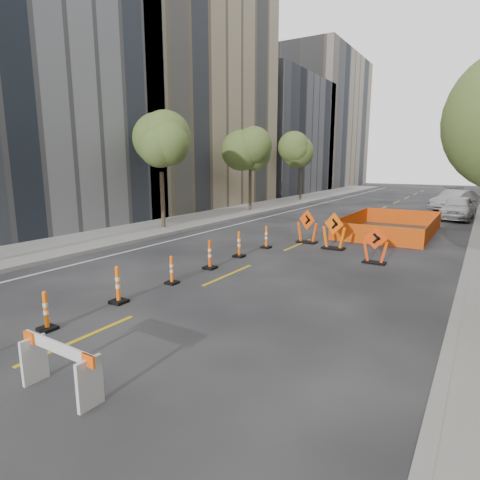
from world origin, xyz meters
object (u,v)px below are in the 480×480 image
Objects in this scene: chevron_sign_left at (307,226)px; channelizer_4 at (210,254)px; channelizer_2 at (118,285)px; channelizer_5 at (239,244)px; channelizer_6 at (266,237)px; parked_car_near at (458,207)px; chevron_sign_right at (375,245)px; chevron_sign_center at (334,231)px; parked_car_mid at (454,200)px; channelizer_1 at (46,311)px; channelizer_3 at (172,270)px; parked_car_far at (455,196)px; barricade_board at (60,368)px.

channelizer_4 is at bearing -79.22° from chevron_sign_left.
channelizer_5 reaches higher than channelizer_2.
channelizer_5 is 2.14m from channelizer_6.
chevron_sign_left reaches higher than channelizer_5.
chevron_sign_left is (1.22, 10.65, 0.28)m from channelizer_2.
chevron_sign_left is 0.34× the size of parked_car_near.
chevron_sign_right is 0.30× the size of parked_car_near.
chevron_sign_center reaches higher than channelizer_2.
channelizer_2 is 6.42m from channelizer_5.
channelizer_1 is at bearing -78.94° from parked_car_mid.
parked_car_mid reaches higher than channelizer_1.
channelizer_1 is 26.71m from parked_car_near.
channelizer_5 is (-0.06, 2.14, -0.01)m from channelizer_4.
channelizer_2 is 1.04× the size of channelizer_6.
channelizer_1 is at bearing -102.27° from parked_car_near.
channelizer_3 is at bearing -104.89° from parked_car_near.
channelizer_2 is at bearing -90.49° from channelizer_4.
chevron_sign_center is (2.79, 12.06, 0.35)m from channelizer_1.
channelizer_2 is at bearing -90.71° from channelizer_6.
parked_car_far is at bearing 80.79° from channelizer_1.
parked_car_far is (5.96, 30.54, 0.21)m from channelizer_4.
channelizer_2 is at bearing -75.22° from chevron_sign_left.
chevron_sign_left reaches higher than barricade_board.
parked_car_near is at bearing 82.52° from barricade_board.
channelizer_1 is at bearing -107.58° from parked_car_far.
channelizer_4 is 8.29m from barricade_board.
parked_car_near reaches higher than chevron_sign_right.
chevron_sign_right is at bearing -94.33° from parked_car_near.
chevron_sign_center is at bearing -77.92° from parked_car_mid.
channelizer_5 reaches higher than channelizer_3.
chevron_sign_center is 19.53m from parked_car_mid.
channelizer_1 is at bearing -90.57° from channelizer_6.
channelizer_4 is 0.21× the size of parked_car_far.
chevron_sign_left reaches higher than chevron_sign_right.
parked_car_near is at bearing 73.84° from channelizer_2.
channelizer_1 is 37.45m from parked_car_far.
channelizer_3 is 33.21m from parked_car_far.
channelizer_1 is 10.70m from channelizer_6.
barricade_board is at bearing -73.94° from parked_car_mid.
channelizer_1 is 0.67× the size of chevron_sign_right.
chevron_sign_center reaches higher than parked_car_near.
chevron_sign_center is at bearing 123.25° from chevron_sign_right.
chevron_sign_left is 0.98× the size of chevron_sign_center.
chevron_sign_center is (1.57, -0.73, 0.02)m from chevron_sign_left.
channelizer_2 is 0.98× the size of channelizer_4.
parked_car_mid is (1.34, 20.90, 0.11)m from chevron_sign_right.
channelizer_5 is 0.65× the size of chevron_sign_center.
parked_car_near is 11.18m from parked_car_far.
chevron_sign_center reaches higher than parked_car_far.
channelizer_6 is at bearing 157.05° from chevron_sign_right.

